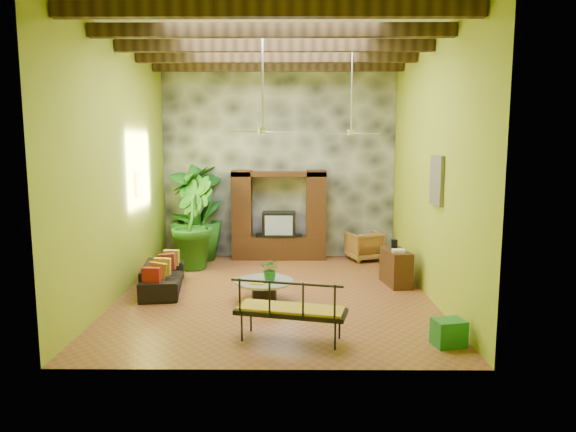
{
  "coord_description": "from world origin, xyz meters",
  "views": [
    {
      "loc": [
        0.32,
        -9.93,
        2.96
      ],
      "look_at": [
        0.25,
        0.2,
        1.53
      ],
      "focal_mm": 32.0,
      "sensor_mm": 36.0,
      "label": 1
    }
  ],
  "objects_px": {
    "ceiling_fan_back": "(351,123)",
    "coffee_table": "(264,288)",
    "ceiling_fan_front": "(263,119)",
    "iron_bench": "(291,308)",
    "sofa": "(163,277)",
    "wicker_armchair": "(364,246)",
    "tall_plant_b": "(192,222)",
    "green_bin": "(449,333)",
    "tall_plant_c": "(196,213)",
    "tall_plant_a": "(197,211)",
    "entertainment_center": "(279,222)",
    "side_console": "(396,267)"
  },
  "relations": [
    {
      "from": "tall_plant_b",
      "to": "wicker_armchair",
      "type": "bearing_deg",
      "value": 11.02
    },
    {
      "from": "tall_plant_c",
      "to": "tall_plant_b",
      "type": "bearing_deg",
      "value": -87.1
    },
    {
      "from": "ceiling_fan_back",
      "to": "tall_plant_a",
      "type": "distance_m",
      "value": 4.66
    },
    {
      "from": "sofa",
      "to": "wicker_armchair",
      "type": "xyz_separation_m",
      "value": [
        4.49,
        2.8,
        0.09
      ]
    },
    {
      "from": "iron_bench",
      "to": "side_console",
      "type": "distance_m",
      "value": 3.89
    },
    {
      "from": "sofa",
      "to": "tall_plant_b",
      "type": "height_order",
      "value": "tall_plant_b"
    },
    {
      "from": "ceiling_fan_back",
      "to": "sofa",
      "type": "relative_size",
      "value": 0.98
    },
    {
      "from": "tall_plant_a",
      "to": "ceiling_fan_back",
      "type": "bearing_deg",
      "value": -26.87
    },
    {
      "from": "ceiling_fan_front",
      "to": "sofa",
      "type": "relative_size",
      "value": 0.98
    },
    {
      "from": "entertainment_center",
      "to": "coffee_table",
      "type": "distance_m",
      "value": 3.71
    },
    {
      "from": "tall_plant_b",
      "to": "ceiling_fan_back",
      "type": "bearing_deg",
      "value": -14.87
    },
    {
      "from": "ceiling_fan_back",
      "to": "coffee_table",
      "type": "height_order",
      "value": "ceiling_fan_back"
    },
    {
      "from": "ceiling_fan_front",
      "to": "iron_bench",
      "type": "height_order",
      "value": "ceiling_fan_front"
    },
    {
      "from": "wicker_armchair",
      "to": "coffee_table",
      "type": "distance_m",
      "value": 4.24
    },
    {
      "from": "entertainment_center",
      "to": "iron_bench",
      "type": "relative_size",
      "value": 1.37
    },
    {
      "from": "coffee_table",
      "to": "green_bin",
      "type": "distance_m",
      "value": 3.57
    },
    {
      "from": "side_console",
      "to": "wicker_armchair",
      "type": "bearing_deg",
      "value": 89.48
    },
    {
      "from": "tall_plant_c",
      "to": "side_console",
      "type": "bearing_deg",
      "value": -27.2
    },
    {
      "from": "ceiling_fan_front",
      "to": "sofa",
      "type": "distance_m",
      "value": 3.81
    },
    {
      "from": "coffee_table",
      "to": "iron_bench",
      "type": "height_order",
      "value": "iron_bench"
    },
    {
      "from": "ceiling_fan_back",
      "to": "green_bin",
      "type": "xyz_separation_m",
      "value": [
        1.05,
        -3.86,
        -3.21
      ]
    },
    {
      "from": "entertainment_center",
      "to": "ceiling_fan_front",
      "type": "bearing_deg",
      "value": -93.24
    },
    {
      "from": "wicker_armchair",
      "to": "tall_plant_b",
      "type": "xyz_separation_m",
      "value": [
        -4.26,
        -0.83,
        0.74
      ]
    },
    {
      "from": "ceiling_fan_front",
      "to": "green_bin",
      "type": "xyz_separation_m",
      "value": [
        2.85,
        -2.26,
        -3.21
      ]
    },
    {
      "from": "tall_plant_c",
      "to": "iron_bench",
      "type": "height_order",
      "value": "tall_plant_c"
    },
    {
      "from": "entertainment_center",
      "to": "green_bin",
      "type": "height_order",
      "value": "entertainment_center"
    },
    {
      "from": "sofa",
      "to": "green_bin",
      "type": "height_order",
      "value": "sofa"
    },
    {
      "from": "sofa",
      "to": "green_bin",
      "type": "relative_size",
      "value": 4.21
    },
    {
      "from": "tall_plant_a",
      "to": "iron_bench",
      "type": "relative_size",
      "value": 1.43
    },
    {
      "from": "tall_plant_c",
      "to": "green_bin",
      "type": "relative_size",
      "value": 5.38
    },
    {
      "from": "side_console",
      "to": "tall_plant_c",
      "type": "bearing_deg",
      "value": 144.12
    },
    {
      "from": "side_console",
      "to": "tall_plant_b",
      "type": "bearing_deg",
      "value": 153.07
    },
    {
      "from": "ceiling_fan_front",
      "to": "tall_plant_a",
      "type": "distance_m",
      "value": 4.5
    },
    {
      "from": "ceiling_fan_back",
      "to": "side_console",
      "type": "xyz_separation_m",
      "value": [
        0.93,
        -0.54,
        -3.03
      ]
    },
    {
      "from": "tall_plant_a",
      "to": "tall_plant_b",
      "type": "height_order",
      "value": "tall_plant_a"
    },
    {
      "from": "tall_plant_b",
      "to": "green_bin",
      "type": "distance_m",
      "value": 6.82
    },
    {
      "from": "coffee_table",
      "to": "side_console",
      "type": "distance_m",
      "value": 2.96
    },
    {
      "from": "tall_plant_c",
      "to": "side_console",
      "type": "xyz_separation_m",
      "value": [
        4.64,
        -2.39,
        -0.84
      ]
    },
    {
      "from": "ceiling_fan_front",
      "to": "sofa",
      "type": "xyz_separation_m",
      "value": [
        -2.1,
        0.6,
        -3.13
      ]
    },
    {
      "from": "tall_plant_a",
      "to": "side_console",
      "type": "xyz_separation_m",
      "value": [
        4.62,
        -2.41,
        -0.88
      ]
    },
    {
      "from": "tall_plant_b",
      "to": "side_console",
      "type": "bearing_deg",
      "value": -18.25
    },
    {
      "from": "iron_bench",
      "to": "green_bin",
      "type": "height_order",
      "value": "iron_bench"
    },
    {
      "from": "sofa",
      "to": "wicker_armchair",
      "type": "relative_size",
      "value": 2.33
    },
    {
      "from": "entertainment_center",
      "to": "ceiling_fan_back",
      "type": "distance_m",
      "value": 3.5
    },
    {
      "from": "entertainment_center",
      "to": "tall_plant_b",
      "type": "height_order",
      "value": "entertainment_center"
    },
    {
      "from": "green_bin",
      "to": "coffee_table",
      "type": "bearing_deg",
      "value": 142.81
    },
    {
      "from": "ceiling_fan_front",
      "to": "sofa",
      "type": "bearing_deg",
      "value": 164.04
    },
    {
      "from": "tall_plant_a",
      "to": "coffee_table",
      "type": "relative_size",
      "value": 2.26
    },
    {
      "from": "entertainment_center",
      "to": "sofa",
      "type": "distance_m",
      "value": 3.79
    },
    {
      "from": "tall_plant_c",
      "to": "entertainment_center",
      "type": "bearing_deg",
      "value": 2.51
    }
  ]
}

